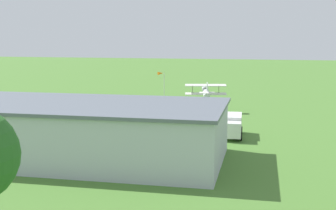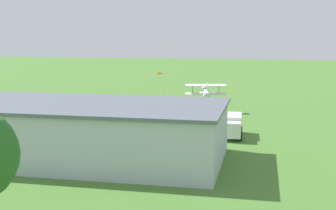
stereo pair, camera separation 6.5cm
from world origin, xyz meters
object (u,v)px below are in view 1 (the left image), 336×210
hangar (62,130)px  truck_delivery_white (233,125)px  biplane (206,92)px  person_by_parked_cars (39,118)px  person_crossing_taxiway (169,124)px  windsock (161,76)px  person_watching_takeoff (38,121)px  person_near_hangar_door (24,119)px  person_at_fence_line (29,118)px

hangar → truck_delivery_white: size_ratio=5.13×
truck_delivery_white → biplane: bearing=-70.3°
person_by_parked_cars → person_crossing_taxiway: person_by_parked_cars is taller
windsock → person_watching_takeoff: bearing=63.9°
person_by_parked_cars → windsock: (-13.67, -24.25, 4.97)m
hangar → person_by_parked_cars: size_ratio=21.38×
person_by_parked_cars → biplane: bearing=-145.3°
person_by_parked_cars → person_near_hangar_door: size_ratio=0.97×
person_at_fence_line → hangar: bearing=129.6°
hangar → biplane: bearing=-108.1°
biplane → person_by_parked_cars: (23.88, 16.53, -2.91)m
hangar → person_crossing_taxiway: size_ratio=23.08×
biplane → person_watching_takeoff: (22.95, 18.34, -2.89)m
biplane → truck_delivery_white: biplane is taller
biplane → person_crossing_taxiway: bearing=79.3°
biplane → person_crossing_taxiway: 16.34m
truck_delivery_white → person_by_parked_cars: bearing=-3.9°
biplane → person_at_fence_line: size_ratio=4.83×
biplane → person_at_fence_line: biplane is taller
hangar → person_by_parked_cars: (12.80, -17.38, -2.29)m
biplane → windsock: windsock is taller
person_near_hangar_door → windsock: (-15.50, -25.42, 4.94)m
person_watching_takeoff → person_by_parked_cars: bearing=-62.7°
person_by_parked_cars → person_crossing_taxiway: (-20.91, -0.74, -0.07)m
truck_delivery_white → person_at_fence_line: 32.70m
person_by_parked_cars → windsock: 28.28m
person_watching_takeoff → person_near_hangar_door: (2.77, -0.64, 0.01)m
hangar → person_at_fence_line: size_ratio=22.32×
truck_delivery_white → hangar: bearing=40.8°
person_crossing_taxiway → person_by_parked_cars: bearing=2.0°
hangar → person_by_parked_cars: hangar is taller
person_watching_takeoff → person_by_parked_cars: 2.03m
person_watching_takeoff → hangar: bearing=127.3°
person_crossing_taxiway → windsock: size_ratio=0.24×
person_at_fence_line → person_watching_takeoff: size_ratio=0.94×
hangar → truck_delivery_white: bearing=-139.2°
person_crossing_taxiway → windsock: bearing=-72.9°
person_at_fence_line → biplane: bearing=-148.3°
hangar → biplane: (-11.07, -33.92, 0.61)m
person_near_hangar_door → person_crossing_taxiway: size_ratio=1.11×
truck_delivery_white → windsock: bearing=-57.3°
person_at_fence_line → windsock: bearing=-123.5°
truck_delivery_white → person_crossing_taxiway: truck_delivery_white is taller
person_at_fence_line → person_crossing_taxiway: (-22.94, -0.22, -0.03)m
truck_delivery_white → person_near_hangar_door: size_ratio=4.07×
truck_delivery_white → person_near_hangar_door: truck_delivery_white is taller
person_by_parked_cars → windsock: size_ratio=0.26×
person_near_hangar_door → truck_delivery_white: bearing=178.4°
person_watching_takeoff → person_near_hangar_door: size_ratio=0.99×
truck_delivery_white → windsock: windsock is taller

